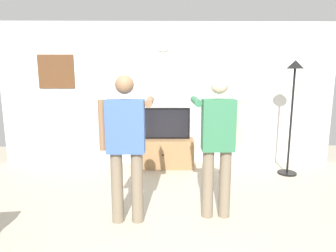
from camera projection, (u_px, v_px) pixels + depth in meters
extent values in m
plane|color=#B2A893|center=(173.00, 249.00, 2.92)|extent=(8.40, 8.40, 0.00)
cube|color=silver|center=(168.00, 95.00, 5.58)|extent=(6.40, 0.10, 2.70)
cube|color=#997047|center=(163.00, 153.00, 5.43)|extent=(1.14, 0.40, 0.54)
sphere|color=black|center=(163.00, 155.00, 5.21)|extent=(0.04, 0.04, 0.04)
cube|color=black|center=(163.00, 123.00, 5.38)|extent=(1.00, 0.06, 0.58)
cube|color=black|center=(163.00, 124.00, 5.34)|extent=(0.94, 0.01, 0.52)
cylinder|color=white|center=(163.00, 44.00, 5.35)|extent=(0.28, 0.03, 0.28)
cube|color=brown|center=(56.00, 72.00, 5.42)|extent=(0.67, 0.04, 0.62)
cylinder|color=black|center=(287.00, 173.00, 5.10)|extent=(0.32, 0.32, 0.03)
cylinder|color=black|center=(291.00, 122.00, 4.94)|extent=(0.04, 0.04, 1.80)
cone|color=black|center=(295.00, 64.00, 4.76)|extent=(0.28, 0.28, 0.14)
cylinder|color=#7A6B56|center=(117.00, 187.00, 3.39)|extent=(0.14, 0.14, 0.86)
cylinder|color=#7A6B56|center=(137.00, 187.00, 3.40)|extent=(0.14, 0.14, 0.86)
cube|color=#3F60AD|center=(126.00, 126.00, 3.26)|extent=(0.43, 0.22, 0.61)
sphere|color=#8C6647|center=(124.00, 85.00, 3.18)|extent=(0.21, 0.21, 0.21)
cylinder|color=#8C6647|center=(103.00, 125.00, 3.26)|extent=(0.09, 0.09, 0.58)
cylinder|color=#8C6647|center=(150.00, 102.00, 3.51)|extent=(0.09, 0.58, 0.09)
cube|color=white|center=(151.00, 99.00, 3.82)|extent=(0.04, 0.12, 0.04)
cylinder|color=#7A6B56|center=(208.00, 184.00, 3.52)|extent=(0.14, 0.14, 0.85)
cylinder|color=#7A6B56|center=(225.00, 184.00, 3.52)|extent=(0.14, 0.14, 0.85)
cube|color=#33724C|center=(218.00, 125.00, 3.39)|extent=(0.38, 0.22, 0.61)
sphere|color=beige|center=(219.00, 85.00, 3.30)|extent=(0.21, 0.21, 0.21)
cylinder|color=#33724C|center=(196.00, 101.00, 3.62)|extent=(0.09, 0.58, 0.09)
cube|color=white|center=(193.00, 99.00, 3.94)|extent=(0.04, 0.12, 0.04)
cylinder|color=beige|center=(238.00, 124.00, 3.39)|extent=(0.09, 0.09, 0.58)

